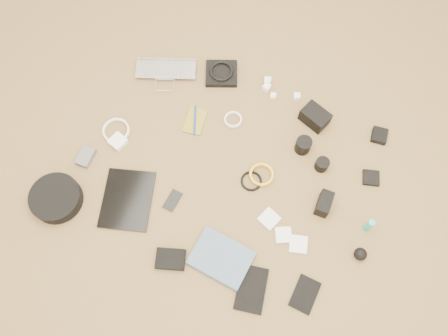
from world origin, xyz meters
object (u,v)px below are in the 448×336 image
(dslr_camera, at_px, (315,117))
(tablet, at_px, (127,199))
(laptop, at_px, (165,77))
(paperback, at_px, (211,277))
(phone, at_px, (173,200))
(headphone_case, at_px, (56,198))

(dslr_camera, distance_m, tablet, 0.96)
(dslr_camera, bearing_deg, laptop, -155.13)
(dslr_camera, distance_m, paperback, 0.89)
(laptop, xyz_separation_m, dslr_camera, (0.77, 0.02, 0.03))
(laptop, relative_size, phone, 3.11)
(tablet, xyz_separation_m, headphone_case, (-0.29, -0.11, 0.02))
(laptop, height_order, headphone_case, headphone_case)
(dslr_camera, bearing_deg, phone, -105.13)
(phone, bearing_deg, paperback, -35.56)
(laptop, relative_size, headphone_case, 1.35)
(laptop, height_order, dslr_camera, dslr_camera)
(headphone_case, distance_m, paperback, 0.77)
(laptop, xyz_separation_m, tablet, (0.09, -0.66, -0.01))
(dslr_camera, xyz_separation_m, headphone_case, (-0.97, -0.79, -0.01))
(headphone_case, bearing_deg, laptop, 75.61)
(phone, xyz_separation_m, paperback, (0.28, -0.26, 0.01))
(dslr_camera, height_order, paperback, dslr_camera)
(dslr_camera, bearing_deg, paperback, -79.83)
(laptop, xyz_separation_m, headphone_case, (-0.20, -0.77, 0.02))
(tablet, distance_m, headphone_case, 0.31)
(tablet, bearing_deg, laptop, 83.67)
(headphone_case, bearing_deg, dslr_camera, 39.22)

